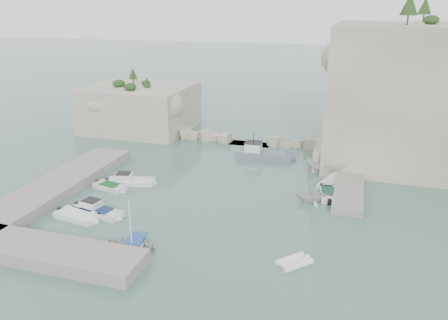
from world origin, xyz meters
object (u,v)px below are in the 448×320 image
(inflatable_dinghy, at_px, (294,264))
(tender_east_d, at_px, (325,174))
(tender_east_a, at_px, (311,201))
(rowboat, at_px, (132,249))
(motorboat_d, at_px, (98,214))
(motorboat_c, at_px, (110,189))
(tender_east_b, at_px, (328,196))
(work_boat, at_px, (264,158))
(tender_east_c, at_px, (331,184))
(motorboat_e, at_px, (78,218))
(motorboat_b, at_px, (131,184))

(inflatable_dinghy, height_order, tender_east_d, tender_east_d)
(tender_east_a, bearing_deg, rowboat, 114.95)
(motorboat_d, height_order, tender_east_d, tender_east_d)
(motorboat_c, xyz_separation_m, tender_east_b, (23.11, 5.13, 0.00))
(rowboat, bearing_deg, tender_east_a, -52.10)
(inflatable_dinghy, relative_size, work_boat, 0.36)
(rowboat, xyz_separation_m, tender_east_d, (13.96, 22.27, 0.00))
(motorboat_c, bearing_deg, tender_east_a, 22.68)
(tender_east_c, bearing_deg, motorboat_d, 142.45)
(motorboat_e, relative_size, inflatable_dinghy, 1.62)
(tender_east_b, height_order, tender_east_c, same)
(motorboat_b, bearing_deg, rowboat, -76.15)
(motorboat_b, height_order, tender_east_d, tender_east_d)
(motorboat_c, distance_m, tender_east_b, 23.67)
(inflatable_dinghy, xyz_separation_m, tender_east_d, (0.78, 20.57, 0.00))
(motorboat_b, relative_size, motorboat_d, 0.99)
(inflatable_dinghy, bearing_deg, rowboat, 140.34)
(motorboat_b, relative_size, tender_east_b, 1.23)
(motorboat_e, xyz_separation_m, motorboat_d, (1.35, 1.40, 0.00))
(motorboat_e, xyz_separation_m, inflatable_dinghy, (20.83, -1.78, 0.00))
(tender_east_b, bearing_deg, work_boat, 34.47)
(motorboat_c, relative_size, work_boat, 0.52)
(motorboat_e, height_order, tender_east_b, same)
(motorboat_d, relative_size, tender_east_c, 1.17)
(tender_east_b, bearing_deg, tender_east_a, 132.54)
(motorboat_e, bearing_deg, tender_east_a, 35.46)
(rowboat, relative_size, tender_east_c, 0.87)
(tender_east_d, bearing_deg, rowboat, 166.97)
(motorboat_c, xyz_separation_m, motorboat_e, (0.73, -7.09, 0.00))
(motorboat_e, relative_size, motorboat_d, 0.81)
(tender_east_b, distance_m, work_boat, 13.60)
(tender_east_a, bearing_deg, motorboat_b, 72.08)
(inflatable_dinghy, distance_m, tender_east_a, 12.13)
(motorboat_c, relative_size, motorboat_d, 0.72)
(motorboat_c, height_order, motorboat_d, motorboat_d)
(motorboat_d, height_order, rowboat, motorboat_d)
(tender_east_c, xyz_separation_m, tender_east_d, (-0.86, 3.17, 0.00))
(tender_east_c, bearing_deg, motorboat_c, 128.67)
(tender_east_b, height_order, work_boat, work_boat)
(tender_east_a, distance_m, tender_east_c, 5.51)
(motorboat_d, relative_size, work_boat, 0.72)
(motorboat_c, xyz_separation_m, motorboat_d, (2.08, -5.70, 0.00))
(motorboat_b, distance_m, tender_east_d, 22.99)
(motorboat_b, bearing_deg, motorboat_c, -141.01)
(inflatable_dinghy, height_order, work_boat, work_boat)
(tender_east_d, height_order, work_boat, work_boat)
(inflatable_dinghy, xyz_separation_m, tender_east_b, (1.55, 14.00, 0.00))
(motorboat_b, relative_size, work_boat, 0.71)
(motorboat_e, bearing_deg, tender_east_d, 50.02)
(tender_east_b, distance_m, tender_east_c, 3.40)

